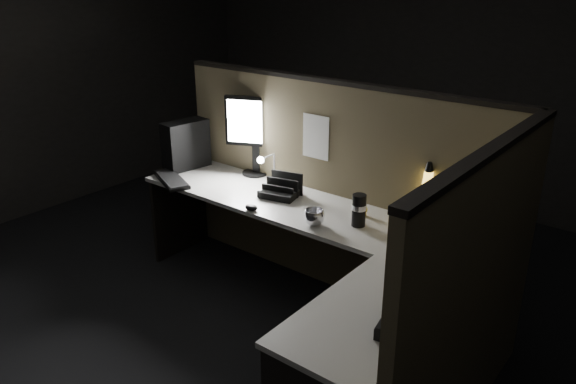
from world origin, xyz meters
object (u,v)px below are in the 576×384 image
Objects in this scene: pc_tower at (186,145)px; lava_lamp at (426,197)px; monitor at (255,128)px; desk_phone at (412,321)px; keyboard at (171,180)px.

pc_tower is 1.95m from lava_lamp.
monitor reaches higher than pc_tower.
monitor is 2.21m from desk_phone.
monitor is at bearing 76.94° from keyboard.
desk_phone is at bearing -11.79° from pc_tower.
pc_tower is 0.63× the size of monitor.
keyboard is at bearing 154.40° from desk_phone.
desk_phone is at bearing -54.65° from monitor.
desk_phone is (1.88, -1.12, -0.30)m from monitor.
pc_tower is at bearing 139.23° from keyboard.
monitor is 1.99× the size of desk_phone.
lava_lamp reaches higher than keyboard.
keyboard is at bearing -151.02° from monitor.
lava_lamp is 1.30× the size of desk_phone.
monitor is (0.53, 0.23, 0.17)m from pc_tower.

